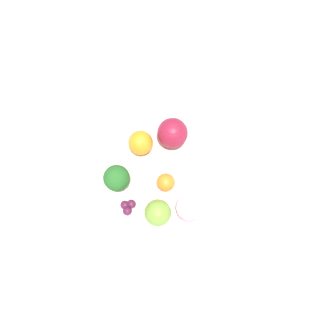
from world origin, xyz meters
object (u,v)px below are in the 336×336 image
broccoli (117,178)px  apple_red (172,133)px  orange_front (141,143)px  orange_back (166,182)px  small_cup (189,209)px  grape_cluster (128,207)px  apple_green (158,213)px  bowl (168,174)px  napkin (32,185)px

broccoli → apple_red: (-0.09, 0.11, -0.01)m
orange_front → orange_back: (0.08, 0.04, -0.01)m
small_cup → apple_red: bearing=-172.7°
orange_front → grape_cluster: (0.12, -0.03, -0.02)m
grape_cluster → apple_green: bearing=70.4°
orange_front → grape_cluster: size_ratio=1.64×
apple_green → orange_back: bearing=163.3°
orange_back → grape_cluster: 0.08m
small_cup → broccoli: bearing=-115.1°
bowl → orange_front: orange_front is taller
bowl → broccoli: 0.11m
orange_back → small_cup: (0.05, 0.04, -0.01)m
broccoli → apple_green: size_ratio=1.28×
bowl → small_cup: small_cup is taller
bowl → grape_cluster: bearing=-47.5°
orange_back → napkin: orange_back is taller
broccoli → orange_front: bearing=149.3°
bowl → apple_red: size_ratio=4.26×
orange_back → small_cup: bearing=35.9°
grape_cluster → napkin: size_ratio=0.20×
apple_red → grape_cluster: (0.14, -0.09, -0.02)m
apple_red → grape_cluster: apple_red is taller
bowl → napkin: bowl is taller
broccoli → apple_red: 0.14m
apple_red → orange_back: (0.10, -0.02, -0.01)m
bowl → apple_green: 0.10m
apple_green → grape_cluster: 0.06m
apple_green → orange_back: 0.06m
apple_red → small_cup: (0.15, 0.02, -0.02)m
small_cup → napkin: bearing=-105.4°
bowl → grape_cluster: (0.07, -0.08, 0.03)m
orange_front → small_cup: (0.13, 0.08, -0.01)m
apple_green → napkin: size_ratio=0.32×
small_cup → napkin: (-0.08, -0.31, -0.05)m
apple_green → small_cup: apple_green is taller
grape_cluster → apple_red: bearing=146.2°
bowl → orange_back: orange_back is taller
orange_front → broccoli: bearing=-30.7°
orange_front → napkin: 0.24m
bowl → napkin: size_ratio=1.73×
grape_cluster → orange_back: bearing=118.8°
bowl → napkin: bearing=-90.0°
orange_front → napkin: size_ratio=0.33×
broccoli → grape_cluster: broccoli is taller
apple_green → grape_cluster: apple_green is taller
broccoli → bowl: bearing=105.0°
orange_front → small_cup: orange_front is taller
apple_green → orange_front: 0.14m
apple_red → small_cup: size_ratio=1.34×
grape_cluster → napkin: 0.21m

